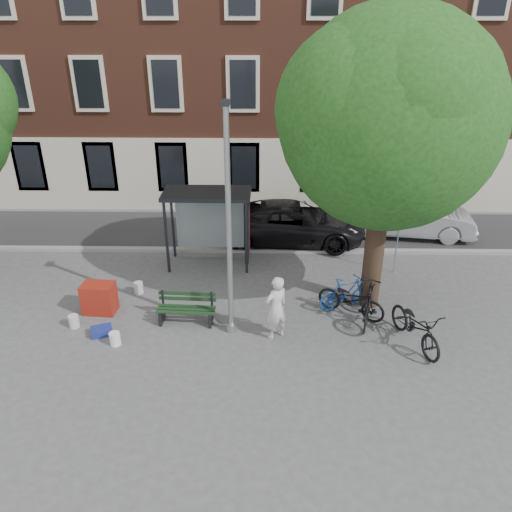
{
  "coord_description": "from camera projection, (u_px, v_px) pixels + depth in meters",
  "views": [
    {
      "loc": [
        0.88,
        -11.31,
        7.86
      ],
      "look_at": [
        0.64,
        1.81,
        1.4
      ],
      "focal_mm": 35.0,
      "sensor_mm": 36.0,
      "label": 1
    }
  ],
  "objects": [
    {
      "name": "bench",
      "position": [
        186.0,
        310.0,
        13.88
      ],
      "size": [
        1.64,
        0.62,
        0.83
      ],
      "rotation": [
        0.0,
        0.0,
        -0.05
      ],
      "color": "#1E2328",
      "rests_on": "ground"
    },
    {
      "name": "ground",
      "position": [
        232.0,
        331.0,
        13.63
      ],
      "size": [
        90.0,
        90.0,
        0.0
      ],
      "primitive_type": "plane",
      "color": "#4C4C4F",
      "rests_on": "ground"
    },
    {
      "name": "bus_shelter",
      "position": [
        220.0,
        211.0,
        16.48
      ],
      "size": [
        2.85,
        1.45,
        2.62
      ],
      "color": "#1E2328",
      "rests_on": "ground"
    },
    {
      "name": "lamppost",
      "position": [
        229.0,
        238.0,
        12.4
      ],
      "size": [
        0.28,
        0.35,
        6.11
      ],
      "color": "#9EA0A3",
      "rests_on": "ground"
    },
    {
      "name": "blue_crate",
      "position": [
        102.0,
        331.0,
        13.45
      ],
      "size": [
        0.66,
        0.57,
        0.2
      ],
      "primitive_type": "cube",
      "rotation": [
        0.0,
        0.0,
        0.37
      ],
      "color": "navy",
      "rests_on": "ground"
    },
    {
      "name": "bike_c",
      "position": [
        416.0,
        326.0,
        12.85
      ],
      "size": [
        1.38,
        2.28,
        1.13
      ],
      "primitive_type": "imported",
      "rotation": [
        0.0,
        0.0,
        0.32
      ],
      "color": "black",
      "rests_on": "ground"
    },
    {
      "name": "curb_near",
      "position": [
        240.0,
        250.0,
        18.09
      ],
      "size": [
        40.0,
        0.25,
        0.12
      ],
      "primitive_type": "cube",
      "color": "gray",
      "rests_on": "ground"
    },
    {
      "name": "car_silver",
      "position": [
        410.0,
        216.0,
        19.14
      ],
      "size": [
        4.92,
        2.23,
        1.57
      ],
      "primitive_type": "imported",
      "rotation": [
        0.0,
        0.0,
        1.45
      ],
      "color": "#939499",
      "rests_on": "ground"
    },
    {
      "name": "painter",
      "position": [
        276.0,
        308.0,
        13.0
      ],
      "size": [
        0.79,
        0.73,
        1.81
      ],
      "primitive_type": "imported",
      "rotation": [
        0.0,
        0.0,
        3.75
      ],
      "color": "silver",
      "rests_on": "ground"
    },
    {
      "name": "red_stand",
      "position": [
        99.0,
        298.0,
        14.32
      ],
      "size": [
        0.95,
        0.67,
        0.9
      ],
      "primitive_type": "cube",
      "rotation": [
        0.0,
        0.0,
        -0.08
      ],
      "color": "maroon",
      "rests_on": "ground"
    },
    {
      "name": "building_row",
      "position": [
        246.0,
        32.0,
        22.2
      ],
      "size": [
        30.0,
        8.0,
        14.0
      ],
      "primitive_type": "cube",
      "color": "brown",
      "rests_on": "ground"
    },
    {
      "name": "curb_far",
      "position": [
        244.0,
        211.0,
        21.68
      ],
      "size": [
        40.0,
        0.25,
        0.12
      ],
      "primitive_type": "cube",
      "color": "gray",
      "rests_on": "ground"
    },
    {
      "name": "bucket_a",
      "position": [
        115.0,
        339.0,
        13.0
      ],
      "size": [
        0.29,
        0.29,
        0.36
      ],
      "primitive_type": "cylinder",
      "rotation": [
        0.0,
        0.0,
        -0.04
      ],
      "color": "white",
      "rests_on": "ground"
    },
    {
      "name": "bucket_b",
      "position": [
        74.0,
        321.0,
        13.73
      ],
      "size": [
        0.3,
        0.3,
        0.36
      ],
      "primitive_type": "cylinder",
      "rotation": [
        0.0,
        0.0,
        -0.07
      ],
      "color": "silver",
      "rests_on": "ground"
    },
    {
      "name": "road",
      "position": [
        242.0,
        230.0,
        19.91
      ],
      "size": [
        40.0,
        4.0,
        0.01
      ],
      "primitive_type": "cube",
      "color": "#28282B",
      "rests_on": "ground"
    },
    {
      "name": "bucket_c",
      "position": [
        139.0,
        288.0,
        15.4
      ],
      "size": [
        0.29,
        0.29,
        0.36
      ],
      "primitive_type": "cylinder",
      "rotation": [
        0.0,
        0.0,
        -0.04
      ],
      "color": "silver",
      "rests_on": "ground"
    },
    {
      "name": "tree_right",
      "position": [
        392.0,
        112.0,
        12.33
      ],
      "size": [
        5.76,
        5.6,
        8.2
      ],
      "color": "black",
      "rests_on": "ground"
    },
    {
      "name": "notice_sign",
      "position": [
        399.0,
        229.0,
        15.98
      ],
      "size": [
        0.37,
        0.06,
        2.14
      ],
      "rotation": [
        0.0,
        0.0,
        -0.06
      ],
      "color": "#9EA0A3",
      "rests_on": "ground"
    },
    {
      "name": "bike_d",
      "position": [
        368.0,
        303.0,
        13.81
      ],
      "size": [
        1.05,
        2.01,
        1.16
      ],
      "primitive_type": "imported",
      "rotation": [
        0.0,
        0.0,
        2.87
      ],
      "color": "black",
      "rests_on": "ground"
    },
    {
      "name": "bike_a",
      "position": [
        351.0,
        299.0,
        14.12
      ],
      "size": [
        2.07,
        1.62,
        1.05
      ],
      "primitive_type": "imported",
      "rotation": [
        0.0,
        0.0,
        1.03
      ],
      "color": "black",
      "rests_on": "ground"
    },
    {
      "name": "bike_b",
      "position": [
        346.0,
        293.0,
        14.45
      ],
      "size": [
        1.75,
        1.03,
        1.02
      ],
      "primitive_type": "imported",
      "rotation": [
        0.0,
        0.0,
        1.92
      ],
      "color": "navy",
      "rests_on": "ground"
    },
    {
      "name": "car_dark",
      "position": [
        293.0,
        222.0,
        18.65
      ],
      "size": [
        5.53,
        2.82,
        1.5
      ],
      "primitive_type": "imported",
      "rotation": [
        0.0,
        0.0,
        1.51
      ],
      "color": "black",
      "rests_on": "ground"
    }
  ]
}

